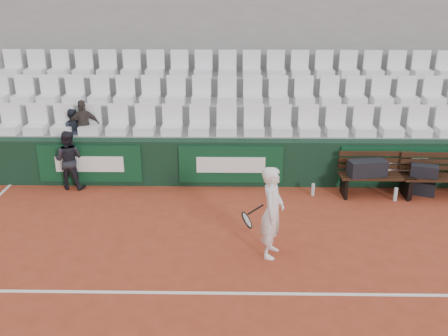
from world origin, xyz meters
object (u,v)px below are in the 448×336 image
at_px(bench_right, 438,187).
at_px(sports_bag_right, 424,171).
at_px(bench_left, 376,185).
at_px(sports_bag_left, 367,168).
at_px(spectator_c, 71,111).
at_px(ball_kid, 69,160).
at_px(spectator_b, 82,106).
at_px(water_bottle_near, 313,189).
at_px(sports_bag_ground, 423,188).
at_px(water_bottle_far, 395,194).
at_px(tennis_player, 272,212).

relative_size(bench_right, sports_bag_right, 2.89).
bearing_deg(bench_left, sports_bag_left, -175.74).
distance_m(sports_bag_left, spectator_c, 6.43).
height_order(bench_left, spectator_c, spectator_c).
bearing_deg(ball_kid, spectator_b, -96.29).
height_order(sports_bag_right, water_bottle_near, sports_bag_right).
bearing_deg(sports_bag_left, water_bottle_near, -179.89).
bearing_deg(water_bottle_near, sports_bag_ground, 2.47).
bearing_deg(ball_kid, water_bottle_near, -177.46).
height_order(sports_bag_left, water_bottle_far, sports_bag_left).
distance_m(bench_left, sports_bag_ground, 1.02).
xyz_separation_m(spectator_b, spectator_c, (-0.26, 0.00, -0.10)).
distance_m(water_bottle_near, tennis_player, 2.64).
distance_m(water_bottle_near, ball_kid, 5.15).
relative_size(water_bottle_far, spectator_b, 0.23).
height_order(bench_left, tennis_player, tennis_player).
distance_m(ball_kid, spectator_c, 1.15).
xyz_separation_m(water_bottle_far, spectator_b, (-6.57, 1.29, 1.46)).
xyz_separation_m(bench_right, sports_bag_left, (-1.47, 0.03, 0.39)).
distance_m(bench_right, water_bottle_near, 2.54).
relative_size(bench_right, tennis_player, 0.98).
height_order(sports_bag_ground, ball_kid, ball_kid).
bearing_deg(water_bottle_far, ball_kid, 175.50).
height_order(sports_bag_ground, water_bottle_far, sports_bag_ground).
height_order(bench_right, sports_bag_left, sports_bag_left).
bearing_deg(spectator_c, water_bottle_near, 167.07).
xyz_separation_m(bench_left, bench_right, (1.25, -0.05, 0.00)).
bearing_deg(bench_left, spectator_b, 170.45).
relative_size(sports_bag_right, spectator_c, 0.52).
bearing_deg(tennis_player, spectator_c, 140.74).
distance_m(water_bottle_far, spectator_b, 6.86).
bearing_deg(tennis_player, bench_right, 32.88).
relative_size(sports_bag_right, sports_bag_ground, 1.11).
bearing_deg(sports_bag_ground, spectator_c, 172.65).
height_order(sports_bag_left, spectator_c, spectator_c).
relative_size(bench_left, water_bottle_far, 5.43).
distance_m(bench_right, water_bottle_far, 0.93).
bearing_deg(water_bottle_near, ball_kid, 176.59).
xyz_separation_m(tennis_player, spectator_c, (-4.17, 3.41, 0.73)).
xyz_separation_m(bench_right, ball_kid, (-7.65, 0.33, 0.41)).
bearing_deg(ball_kid, sports_bag_left, -176.85).
height_order(bench_right, water_bottle_far, bench_right).
bearing_deg(bench_right, water_bottle_far, -167.82).
distance_m(sports_bag_left, sports_bag_ground, 1.32).
height_order(water_bottle_near, spectator_c, spectator_c).
xyz_separation_m(tennis_player, spectator_b, (-3.91, 3.41, 0.83)).
xyz_separation_m(ball_kid, spectator_c, (-0.10, 0.76, 0.86)).
bearing_deg(spectator_b, ball_kid, 58.88).
bearing_deg(water_bottle_far, water_bottle_near, 172.09).
xyz_separation_m(sports_bag_ground, spectator_c, (-7.50, 0.97, 1.35)).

